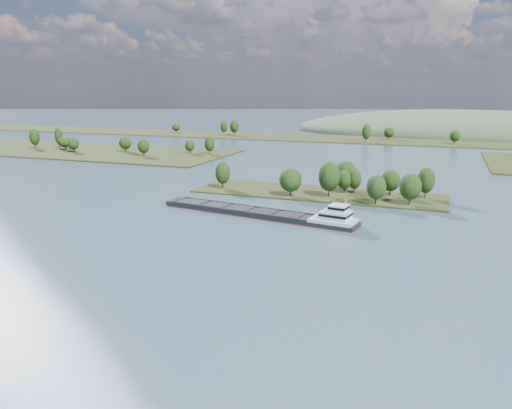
% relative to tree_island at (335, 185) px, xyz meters
% --- Properties ---
extents(ground, '(1800.00, 1800.00, 0.00)m').
position_rel_tree_island_xyz_m(ground, '(-7.27, -58.61, -4.37)').
color(ground, '#324557').
rests_on(ground, ground).
extents(tree_island, '(100.00, 31.03, 14.94)m').
position_rel_tree_island_xyz_m(tree_island, '(0.00, 0.00, 0.00)').
color(tree_island, '#252D14').
rests_on(tree_island, ground).
extents(left_bank, '(300.00, 80.00, 16.04)m').
position_rel_tree_island_xyz_m(left_bank, '(-235.63, 81.43, -3.44)').
color(left_bank, '#252D14').
rests_on(left_bank, ground).
extents(back_shoreline, '(900.00, 60.00, 15.50)m').
position_rel_tree_island_xyz_m(back_shoreline, '(1.69, 221.18, -3.64)').
color(back_shoreline, '#252D14').
rests_on(back_shoreline, ground).
extents(hill_west, '(320.00, 160.00, 44.00)m').
position_rel_tree_island_xyz_m(hill_west, '(52.73, 321.39, -4.37)').
color(hill_west, '#3F4E35').
rests_on(hill_west, ground).
extents(cargo_barge, '(71.52, 19.87, 9.61)m').
position_rel_tree_island_xyz_m(cargo_barge, '(-13.52, -40.40, -3.15)').
color(cargo_barge, black).
rests_on(cargo_barge, ground).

